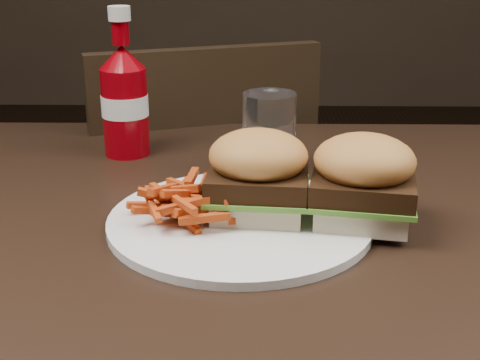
{
  "coord_description": "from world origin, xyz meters",
  "views": [
    {
      "loc": [
        0.04,
        -0.69,
        1.06
      ],
      "look_at": [
        0.03,
        -0.0,
        0.8
      ],
      "focal_mm": 50.0,
      "sensor_mm": 36.0,
      "label": 1
    }
  ],
  "objects_px": {
    "dining_table": "(215,236)",
    "tumbler": "(269,135)",
    "plate": "(240,221)",
    "ketchup_bottle": "(125,114)",
    "chair_far": "(185,246)"
  },
  "relations": [
    {
      "from": "dining_table",
      "to": "tumbler",
      "type": "bearing_deg",
      "value": 67.23
    },
    {
      "from": "plate",
      "to": "tumbler",
      "type": "height_order",
      "value": "tumbler"
    },
    {
      "from": "ketchup_bottle",
      "to": "plate",
      "type": "bearing_deg",
      "value": -56.03
    },
    {
      "from": "plate",
      "to": "dining_table",
      "type": "bearing_deg",
      "value": 152.67
    },
    {
      "from": "plate",
      "to": "ketchup_bottle",
      "type": "relative_size",
      "value": 2.23
    },
    {
      "from": "dining_table",
      "to": "tumbler",
      "type": "distance_m",
      "value": 0.18
    },
    {
      "from": "chair_far",
      "to": "dining_table",
      "type": "bearing_deg",
      "value": 79.88
    },
    {
      "from": "dining_table",
      "to": "plate",
      "type": "height_order",
      "value": "plate"
    },
    {
      "from": "chair_far",
      "to": "tumbler",
      "type": "relative_size",
      "value": 3.77
    },
    {
      "from": "ketchup_bottle",
      "to": "tumbler",
      "type": "height_order",
      "value": "ketchup_bottle"
    },
    {
      "from": "chair_far",
      "to": "plate",
      "type": "xyz_separation_m",
      "value": [
        0.13,
        -0.59,
        0.33
      ]
    },
    {
      "from": "chair_far",
      "to": "ketchup_bottle",
      "type": "distance_m",
      "value": 0.51
    },
    {
      "from": "plate",
      "to": "chair_far",
      "type": "bearing_deg",
      "value": 101.9
    },
    {
      "from": "dining_table",
      "to": "ketchup_bottle",
      "type": "bearing_deg",
      "value": 120.73
    },
    {
      "from": "plate",
      "to": "ketchup_bottle",
      "type": "xyz_separation_m",
      "value": [
        -0.17,
        0.25,
        0.06
      ]
    }
  ]
}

